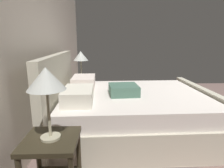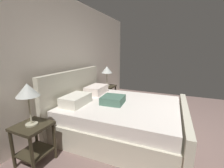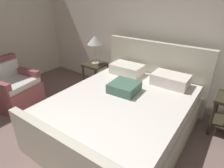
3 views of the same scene
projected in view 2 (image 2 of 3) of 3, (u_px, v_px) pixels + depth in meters
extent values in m
cube|color=#7C635C|center=(213.00, 150.00, 2.49)|extent=(6.29, 5.72, 0.02)
cube|color=silver|center=(67.00, 62.00, 3.33)|extent=(6.41, 0.12, 2.70)
cube|color=beige|center=(122.00, 123.00, 2.96)|extent=(1.84, 2.13, 0.40)
cube|color=beige|center=(74.00, 98.00, 3.27)|extent=(1.91, 0.15, 1.19)
cube|color=beige|center=(184.00, 128.00, 2.53)|extent=(1.91, 0.15, 0.66)
cube|color=white|center=(122.00, 108.00, 2.89)|extent=(1.76, 2.07, 0.22)
cube|color=white|center=(76.00, 100.00, 2.76)|extent=(0.57, 0.37, 0.18)
cube|color=white|center=(96.00, 90.00, 3.49)|extent=(0.57, 0.37, 0.18)
cube|color=#49705F|center=(113.00, 100.00, 2.84)|extent=(0.43, 0.43, 0.14)
cube|color=#332D1E|center=(107.00, 86.00, 4.38)|extent=(0.44, 0.44, 0.04)
cube|color=#332D1E|center=(107.00, 99.00, 4.46)|extent=(0.40, 0.40, 0.02)
cylinder|color=#332D1E|center=(110.00, 99.00, 4.20)|extent=(0.04, 0.04, 0.56)
cylinder|color=#332D1E|center=(115.00, 95.00, 4.54)|extent=(0.04, 0.04, 0.56)
cylinder|color=#332D1E|center=(98.00, 97.00, 4.35)|extent=(0.04, 0.04, 0.56)
cylinder|color=#332D1E|center=(104.00, 94.00, 4.69)|extent=(0.04, 0.04, 0.56)
cylinder|color=#B7B293|center=(107.00, 85.00, 4.37)|extent=(0.16, 0.16, 0.02)
cylinder|color=#B7B293|center=(107.00, 79.00, 4.33)|extent=(0.02, 0.02, 0.35)
cone|color=silver|center=(107.00, 70.00, 4.27)|extent=(0.31, 0.31, 0.19)
cube|color=#332D1E|center=(32.00, 126.00, 2.07)|extent=(0.44, 0.44, 0.04)
cube|color=#332D1E|center=(35.00, 151.00, 2.16)|extent=(0.40, 0.40, 0.02)
cylinder|color=#332D1E|center=(32.00, 157.00, 1.89)|extent=(0.04, 0.04, 0.56)
cylinder|color=#332D1E|center=(55.00, 141.00, 2.23)|extent=(0.04, 0.04, 0.56)
cylinder|color=#332D1E|center=(12.00, 150.00, 2.04)|extent=(0.04, 0.04, 0.56)
cylinder|color=#332D1E|center=(36.00, 136.00, 2.38)|extent=(0.04, 0.04, 0.56)
cylinder|color=#B7B293|center=(32.00, 124.00, 2.06)|extent=(0.16, 0.16, 0.02)
cylinder|color=#B7B293|center=(30.00, 110.00, 2.02)|extent=(0.02, 0.02, 0.39)
cone|color=silver|center=(27.00, 90.00, 1.96)|extent=(0.30, 0.30, 0.17)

